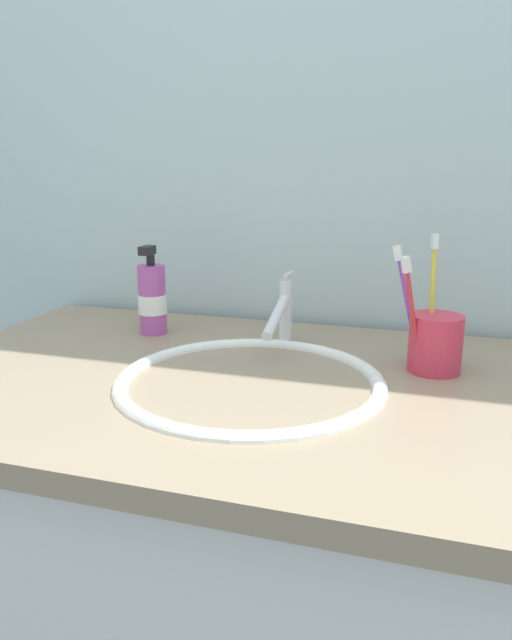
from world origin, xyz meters
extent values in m
cube|color=silver|center=(0.00, 0.38, 1.20)|extent=(2.31, 0.04, 2.40)
cube|color=silver|center=(0.00, 0.00, 0.40)|extent=(1.07, 0.64, 0.81)
cube|color=gray|center=(0.00, 0.00, 0.82)|extent=(1.11, 0.68, 0.03)
ellipsoid|color=white|center=(0.01, -0.02, 0.78)|extent=(0.35, 0.35, 0.12)
torus|color=white|center=(0.01, -0.02, 0.84)|extent=(0.41, 0.41, 0.02)
cylinder|color=#595B60|center=(0.01, -0.02, 0.73)|extent=(0.03, 0.03, 0.01)
cylinder|color=silver|center=(0.01, 0.19, 0.90)|extent=(0.02, 0.02, 0.12)
cylinder|color=silver|center=(0.01, 0.13, 0.91)|extent=(0.02, 0.13, 0.06)
cylinder|color=silver|center=(0.01, 0.20, 0.97)|extent=(0.01, 0.05, 0.01)
cylinder|color=#D8334C|center=(0.27, 0.11, 0.89)|extent=(0.08, 0.08, 0.09)
cylinder|color=red|center=(0.24, 0.08, 0.93)|extent=(0.04, 0.03, 0.17)
cube|color=white|center=(0.22, 0.07, 1.02)|extent=(0.02, 0.02, 0.03)
cylinder|color=yellow|center=(0.26, 0.13, 0.95)|extent=(0.01, 0.03, 0.20)
cube|color=white|center=(0.26, 0.14, 1.04)|extent=(0.01, 0.02, 0.02)
cylinder|color=purple|center=(0.23, 0.13, 0.93)|extent=(0.05, 0.02, 0.18)
cube|color=white|center=(0.21, 0.13, 1.02)|extent=(0.02, 0.01, 0.03)
cylinder|color=#B24CA5|center=(-0.25, 0.18, 0.91)|extent=(0.05, 0.05, 0.13)
cylinder|color=black|center=(-0.25, 0.18, 0.98)|extent=(0.02, 0.02, 0.02)
cube|color=black|center=(-0.25, 0.17, 1.00)|extent=(0.02, 0.04, 0.02)
cylinder|color=white|center=(-0.25, 0.18, 0.90)|extent=(0.05, 0.05, 0.04)
camera|label=1|loc=(0.26, -0.82, 1.16)|focal=32.99mm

